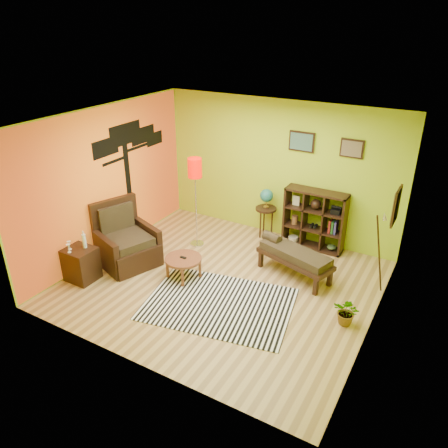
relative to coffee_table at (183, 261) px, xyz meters
The scene contains 11 objects.
ground 0.78m from the coffee_table, 15.30° to the left, with size 5.00×5.00×0.00m, color tan.
room_shell 1.59m from the coffee_table, 18.83° to the left, with size 5.04×4.54×2.82m.
zebra_rug 1.07m from the coffee_table, 21.71° to the right, with size 2.32×1.64×0.01m, color white.
coffee_table is the anchor object (origin of this frame).
armchair 1.24m from the coffee_table, behind, with size 1.22×1.21×1.16m.
side_cabinet 1.78m from the coffee_table, 148.72° to the right, with size 0.50×0.46×0.91m.
floor_lamp 1.68m from the coffee_table, 112.30° to the left, with size 0.27×0.27×1.81m.
globe_table 2.30m from the coffee_table, 75.63° to the left, with size 0.43×0.43×1.05m.
cube_shelf 2.74m from the coffee_table, 54.26° to the left, with size 1.20×0.35×1.20m.
bench 1.93m from the coffee_table, 32.41° to the left, with size 1.48×0.88×0.65m.
potted_plant 2.86m from the coffee_table, ahead, with size 0.39×0.43×0.34m, color #26661E.
Camera 1 is at (3.21, -5.53, 4.22)m, focal length 35.00 mm.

